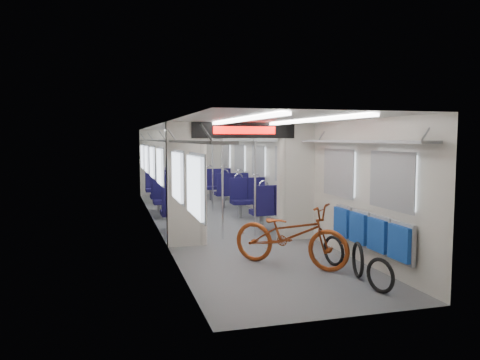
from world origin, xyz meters
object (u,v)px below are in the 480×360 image
at_px(bike_hoop_b, 358,261).
at_px(seat_bay_near_right, 260,200).
at_px(flip_bench, 369,231).
at_px(stanchion_far_right, 213,169).
at_px(seat_bay_far_right, 224,185).
at_px(bike_hoop_c, 334,252).
at_px(bicycle, 290,235).
at_px(stanchion_far_left, 192,170).
at_px(seat_bay_near_left, 177,199).
at_px(stanchion_near_right, 255,180).
at_px(bike_hoop_a, 380,277).
at_px(seat_bay_far_left, 164,188).
at_px(stanchion_near_left, 223,182).

distance_m(bike_hoop_b, seat_bay_near_right, 4.52).
xyz_separation_m(flip_bench, stanchion_far_right, (-1.09, 6.29, 0.57)).
relative_size(flip_bench, bike_hoop_b, 4.15).
height_order(seat_bay_far_right, stanchion_far_right, stanchion_far_right).
height_order(bike_hoop_c, stanchion_far_right, stanchion_far_right).
relative_size(bicycle, stanchion_far_left, 0.83).
height_order(bike_hoop_c, seat_bay_near_left, seat_bay_near_left).
xyz_separation_m(bicycle, stanchion_near_right, (0.15, 2.32, 0.65)).
relative_size(bicycle, flip_bench, 0.88).
xyz_separation_m(bike_hoop_a, bike_hoop_b, (0.07, 0.69, 0.03)).
distance_m(seat_bay_near_left, seat_bay_far_left, 2.90).
height_order(bicycle, bike_hoop_c, bicycle).
bearing_deg(seat_bay_far_right, stanchion_far_right, -115.15).
xyz_separation_m(bike_hoop_a, stanchion_near_left, (-1.21, 3.72, 0.94)).
xyz_separation_m(bicycle, stanchion_far_right, (0.02, 5.83, 0.65)).
distance_m(seat_bay_far_right, stanchion_near_left, 5.23).
xyz_separation_m(seat_bay_far_left, stanchion_far_right, (1.20, -1.26, 0.60)).
distance_m(bike_hoop_a, stanchion_far_left, 7.38).
relative_size(bike_hoop_b, seat_bay_near_right, 0.24).
relative_size(bike_hoop_b, stanchion_far_right, 0.23).
distance_m(bike_hoop_a, seat_bay_near_right, 5.21).
bearing_deg(seat_bay_near_left, bicycle, -74.23).
xyz_separation_m(bike_hoop_a, stanchion_far_left, (-1.23, 7.22, 0.94)).
relative_size(flip_bench, seat_bay_far_right, 1.00).
bearing_deg(bike_hoop_c, stanchion_far_right, 96.10).
relative_size(stanchion_near_right, stanchion_far_left, 1.00).
xyz_separation_m(bike_hoop_b, seat_bay_near_right, (-0.03, 4.51, 0.32)).
distance_m(bike_hoop_c, seat_bay_far_left, 7.50).
xyz_separation_m(bike_hoop_b, seat_bay_far_left, (-1.90, 7.92, 0.32)).
distance_m(flip_bench, seat_bay_far_right, 7.72).
relative_size(bike_hoop_a, stanchion_far_left, 0.20).
relative_size(seat_bay_near_right, stanchion_far_right, 0.92).
bearing_deg(stanchion_near_left, bike_hoop_c, -62.86).
relative_size(bike_hoop_c, seat_bay_far_left, 0.23).
bearing_deg(stanchion_near_left, stanchion_far_left, 90.36).
bearing_deg(bike_hoop_c, stanchion_far_left, 101.94).
relative_size(seat_bay_far_left, seat_bay_far_right, 0.99).
bearing_deg(stanchion_far_right, seat_bay_near_right, -72.68).
bearing_deg(bicycle, seat_bay_near_right, 33.55).
bearing_deg(bicycle, bike_hoop_c, -60.79).
bearing_deg(seat_bay_far_right, seat_bay_far_left, -175.06).
bearing_deg(bicycle, stanchion_near_left, 58.35).
distance_m(seat_bay_near_right, stanchion_near_right, 1.59).
height_order(bike_hoop_a, seat_bay_near_right, seat_bay_near_right).
xyz_separation_m(flip_bench, stanchion_far_left, (-1.69, 6.16, 0.57)).
distance_m(seat_bay_near_left, stanchion_near_left, 2.16).
height_order(bike_hoop_b, seat_bay_near_left, seat_bay_near_left).
xyz_separation_m(seat_bay_near_left, stanchion_far_right, (1.20, 1.64, 0.58)).
height_order(flip_bench, bike_hoop_a, flip_bench).
relative_size(seat_bay_far_right, stanchion_near_left, 0.94).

